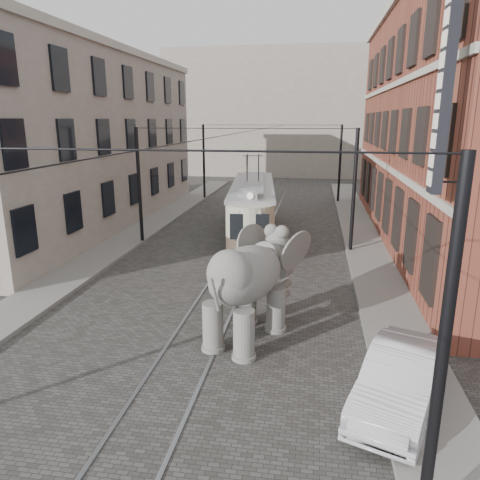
# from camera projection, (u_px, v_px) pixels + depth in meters

# --- Properties ---
(ground) EXTENTS (120.00, 120.00, 0.00)m
(ground) POSITION_uv_depth(u_px,v_px,m) (223.00, 289.00, 17.56)
(ground) COLOR #454340
(tram_rails) EXTENTS (1.54, 80.00, 0.02)m
(tram_rails) POSITION_uv_depth(u_px,v_px,m) (223.00, 289.00, 17.56)
(tram_rails) COLOR slate
(tram_rails) RESTS_ON ground
(sidewalk_right) EXTENTS (2.00, 60.00, 0.15)m
(sidewalk_right) POSITION_uv_depth(u_px,v_px,m) (384.00, 297.00, 16.60)
(sidewalk_right) COLOR slate
(sidewalk_right) RESTS_ON ground
(sidewalk_left) EXTENTS (2.00, 60.00, 0.15)m
(sidewalk_left) POSITION_uv_depth(u_px,v_px,m) (68.00, 278.00, 18.56)
(sidewalk_left) COLOR slate
(sidewalk_left) RESTS_ON ground
(brick_building) EXTENTS (8.00, 26.00, 12.00)m
(brick_building) POSITION_uv_depth(u_px,v_px,m) (471.00, 127.00, 22.88)
(brick_building) COLOR brown
(brick_building) RESTS_ON ground
(stucco_building) EXTENTS (7.00, 24.00, 10.00)m
(stucco_building) POSITION_uv_depth(u_px,v_px,m) (77.00, 143.00, 27.53)
(stucco_building) COLOR gray
(stucco_building) RESTS_ON ground
(distant_block) EXTENTS (28.00, 10.00, 14.00)m
(distant_block) POSITION_uv_depth(u_px,v_px,m) (289.00, 114.00, 53.90)
(distant_block) COLOR gray
(distant_block) RESTS_ON ground
(catenary) EXTENTS (11.00, 30.20, 6.00)m
(catenary) POSITION_uv_depth(u_px,v_px,m) (239.00, 192.00, 21.59)
(catenary) COLOR black
(catenary) RESTS_ON ground
(tram) EXTENTS (3.61, 11.52, 4.50)m
(tram) POSITION_uv_depth(u_px,v_px,m) (253.00, 196.00, 25.23)
(tram) COLOR #BFB99A
(tram) RESTS_ON ground
(elephant) EXTENTS (4.48, 5.83, 3.16)m
(elephant) POSITION_uv_depth(u_px,v_px,m) (246.00, 290.00, 13.17)
(elephant) COLOR #66645E
(elephant) RESTS_ON ground
(parked_car) EXTENTS (2.89, 4.46, 1.39)m
(parked_car) POSITION_uv_depth(u_px,v_px,m) (400.00, 379.00, 10.24)
(parked_car) COLOR #BAB9BE
(parked_car) RESTS_ON ground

